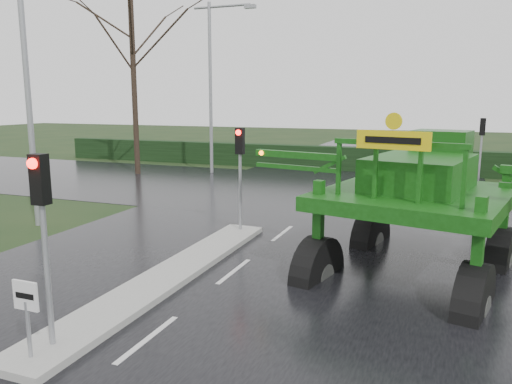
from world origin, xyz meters
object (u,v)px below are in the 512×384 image
(traffic_signal_far, at_px, (482,137))
(keep_left_sign, at_px, (26,307))
(traffic_signal_near, at_px, (42,210))
(traffic_signal_mid, at_px, (240,157))
(crop_sprayer, at_px, (324,180))
(street_light_left_far, at_px, (215,73))
(white_sedan, at_px, (426,190))
(street_light_left_near, at_px, (32,52))

(traffic_signal_far, bearing_deg, keep_left_sign, 70.07)
(keep_left_sign, height_order, traffic_signal_near, traffic_signal_near)
(traffic_signal_mid, bearing_deg, keep_left_sign, -90.00)
(keep_left_sign, distance_m, crop_sprayer, 7.23)
(traffic_signal_mid, xyz_separation_m, street_light_left_far, (-6.89, 12.51, 3.40))
(crop_sprayer, bearing_deg, white_sedan, 94.70)
(street_light_left_near, relative_size, street_light_left_far, 1.00)
(keep_left_sign, relative_size, street_light_left_near, 0.14)
(crop_sprayer, height_order, white_sedan, crop_sprayer)
(street_light_left_near, bearing_deg, street_light_left_far, 90.00)
(traffic_signal_far, xyz_separation_m, street_light_left_far, (-14.69, -0.01, 3.40))
(white_sedan, bearing_deg, traffic_signal_mid, 165.85)
(traffic_signal_near, xyz_separation_m, white_sedan, (5.35, 19.62, -2.59))
(street_light_left_far, height_order, crop_sprayer, street_light_left_far)
(white_sedan, bearing_deg, crop_sprayer, -176.25)
(street_light_left_far, bearing_deg, traffic_signal_near, -71.83)
(traffic_signal_mid, distance_m, street_light_left_near, 7.83)
(street_light_left_near, relative_size, white_sedan, 2.44)
(crop_sprayer, relative_size, white_sedan, 2.21)
(street_light_left_near, height_order, crop_sprayer, street_light_left_near)
(street_light_left_near, xyz_separation_m, crop_sprayer, (10.34, -1.30, -3.55))
(traffic_signal_near, height_order, traffic_signal_far, same)
(keep_left_sign, distance_m, traffic_signal_near, 1.61)
(traffic_signal_near, relative_size, traffic_signal_mid, 1.00)
(traffic_signal_near, relative_size, street_light_left_near, 0.35)
(crop_sprayer, bearing_deg, traffic_signal_near, -108.61)
(keep_left_sign, distance_m, traffic_signal_mid, 9.12)
(street_light_left_far, height_order, white_sedan, street_light_left_far)
(street_light_left_far, bearing_deg, white_sedan, -6.45)
(traffic_signal_far, bearing_deg, traffic_signal_mid, 58.07)
(street_light_left_far, bearing_deg, traffic_signal_far, 0.03)
(street_light_left_near, distance_m, white_sedan, 18.58)
(street_light_left_near, relative_size, crop_sprayer, 1.10)
(traffic_signal_far, distance_m, white_sedan, 3.83)
(traffic_signal_near, relative_size, street_light_left_far, 0.35)
(traffic_signal_mid, distance_m, crop_sprayer, 4.44)
(street_light_left_far, bearing_deg, crop_sprayer, -55.95)
(traffic_signal_near, bearing_deg, white_sedan, 74.74)
(street_light_left_far, relative_size, crop_sprayer, 1.10)
(street_light_left_far, xyz_separation_m, crop_sprayer, (10.34, -15.30, -3.55))
(traffic_signal_far, distance_m, street_light_left_far, 15.08)
(traffic_signal_mid, xyz_separation_m, white_sedan, (5.35, 11.12, -2.59))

